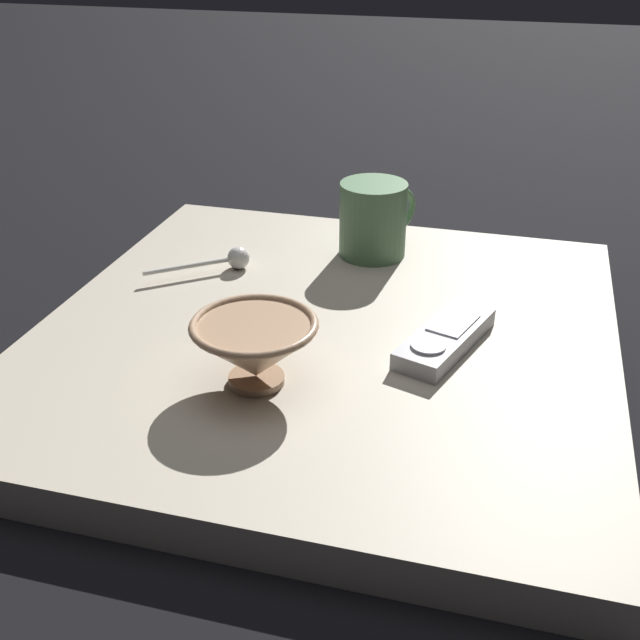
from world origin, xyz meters
name	(u,v)px	position (x,y,z in m)	size (l,w,h in m)	color
ground_plane	(326,358)	(0.00, 0.00, 0.00)	(6.00, 6.00, 0.00)	black
table	(326,342)	(0.00, 0.00, 0.02)	(0.65, 0.67, 0.04)	#B7AD99
cereal_bowl	(255,348)	(0.04, 0.13, 0.08)	(0.13, 0.13, 0.07)	tan
coffee_mug	(374,219)	(-0.01, -0.22, 0.09)	(0.09, 0.11, 0.10)	#4C724C
teaspoon	(232,259)	(0.16, -0.12, 0.06)	(0.12, 0.10, 0.03)	silver
tv_remote_near	(445,338)	(-0.14, 0.01, 0.05)	(0.10, 0.16, 0.02)	#9E9EA3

